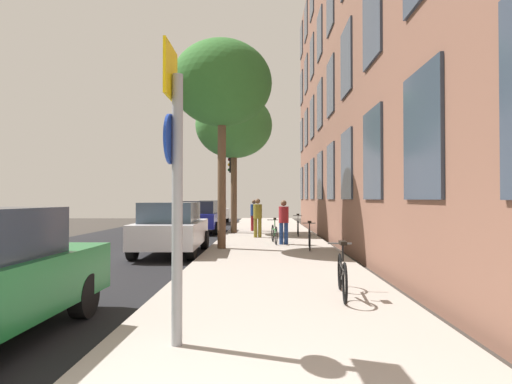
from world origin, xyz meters
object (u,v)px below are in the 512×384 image
at_px(car_2, 202,217).
at_px(car_3, 214,212).
at_px(tree_far, 234,126).
at_px(bicycle_1, 309,238).
at_px(tree_near, 222,84).
at_px(sign_post, 175,175).
at_px(traffic_light, 233,180).
at_px(pedestrian_1, 258,215).
at_px(bicycle_2, 274,233).
at_px(bicycle_0, 342,274).
at_px(pedestrian_2, 254,213).
at_px(pedestrian_0, 284,219).
at_px(bicycle_3, 298,227).
at_px(car_1, 172,228).

distance_m(car_2, car_3, 8.34).
height_order(tree_far, bicycle_1, tree_far).
bearing_deg(car_3, tree_near, -82.21).
bearing_deg(sign_post, bicycle_1, 74.73).
distance_m(traffic_light, car_2, 2.52).
bearing_deg(sign_post, pedestrian_1, 86.84).
bearing_deg(tree_far, pedestrian_1, -64.12).
xyz_separation_m(bicycle_2, pedestrian_1, (-0.65, 2.31, 0.57)).
xyz_separation_m(tree_far, car_3, (-2.12, 9.55, -4.41)).
distance_m(bicycle_0, pedestrian_2, 14.48).
bearing_deg(bicycle_0, pedestrian_0, 94.25).
height_order(tree_near, tree_far, tree_near).
distance_m(tree_near, car_3, 16.74).
bearing_deg(pedestrian_1, bicycle_0, -81.68).
bearing_deg(pedestrian_1, car_2, 128.33).
bearing_deg(tree_near, tree_far, 90.52).
relative_size(pedestrian_0, pedestrian_1, 0.97).
height_order(bicycle_0, pedestrian_0, pedestrian_0).
bearing_deg(tree_near, bicycle_3, 59.42).
xyz_separation_m(sign_post, car_3, (-2.58, 25.06, -1.16)).
height_order(tree_near, car_3, tree_near).
height_order(pedestrian_0, car_3, pedestrian_0).
bearing_deg(pedestrian_2, pedestrian_0, -79.17).
height_order(bicycle_2, car_3, car_3).
relative_size(pedestrian_1, car_3, 0.37).
bearing_deg(pedestrian_0, tree_far, 112.76).
relative_size(bicycle_0, bicycle_1, 1.00).
xyz_separation_m(bicycle_0, bicycle_2, (-0.92, 8.39, 0.00)).
height_order(pedestrian_2, car_3, pedestrian_2).
bearing_deg(bicycle_2, sign_post, -97.25).
relative_size(bicycle_1, car_3, 0.38).
relative_size(traffic_light, bicycle_2, 2.23).
bearing_deg(bicycle_3, bicycle_1, -90.32).
xyz_separation_m(bicycle_1, car_3, (-5.04, 16.03, 0.37)).
bearing_deg(sign_post, traffic_light, 91.93).
bearing_deg(tree_near, car_2, 103.10).
xyz_separation_m(tree_near, pedestrian_1, (1.12, 3.94, -4.46)).
height_order(bicycle_0, bicycle_3, bicycle_3).
distance_m(bicycle_1, pedestrian_2, 7.96).
distance_m(sign_post, bicycle_2, 10.95).
height_order(bicycle_0, car_3, car_3).
distance_m(bicycle_0, car_2, 15.03).
height_order(bicycle_0, car_2, car_2).
bearing_deg(pedestrian_1, tree_far, 115.88).
height_order(traffic_light, bicycle_0, traffic_light).
bearing_deg(car_3, sign_post, -84.13).
distance_m(bicycle_0, car_1, 7.33).
distance_m(bicycle_2, car_1, 4.04).
relative_size(pedestrian_1, pedestrian_2, 1.03).
relative_size(tree_near, car_3, 1.53).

